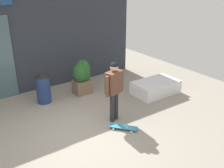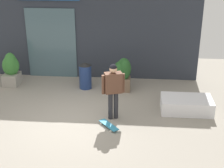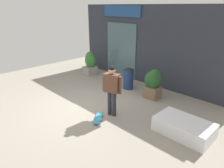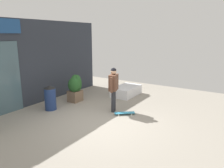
% 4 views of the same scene
% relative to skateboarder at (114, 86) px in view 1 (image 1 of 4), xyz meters
% --- Properties ---
extents(ground_plane, '(12.00, 12.00, 0.00)m').
position_rel_skateboarder_xyz_m(ground_plane, '(-1.09, -0.19, -1.01)').
color(ground_plane, gray).
extents(building_facade, '(7.81, 0.31, 3.37)m').
position_rel_skateboarder_xyz_m(building_facade, '(-1.16, 3.28, 0.68)').
color(building_facade, '#2D333D').
rests_on(building_facade, ground_plane).
extents(skateboarder, '(0.62, 0.39, 1.64)m').
position_rel_skateboarder_xyz_m(skateboarder, '(0.00, 0.00, 0.00)').
color(skateboarder, '#28282D').
rests_on(skateboarder, ground_plane).
extents(skateboard, '(0.61, 0.68, 0.08)m').
position_rel_skateboarder_xyz_m(skateboard, '(-0.08, -0.52, -0.94)').
color(skateboard, teal).
rests_on(skateboard, ground_plane).
extents(planter_box_right, '(0.59, 0.53, 1.15)m').
position_rel_skateboarder_xyz_m(planter_box_right, '(0.15, 2.01, -0.36)').
color(planter_box_right, brown).
rests_on(planter_box_right, ground_plane).
extents(trash_bin, '(0.43, 0.43, 0.94)m').
position_rel_skateboarder_xyz_m(trash_bin, '(-1.14, 2.10, -0.53)').
color(trash_bin, navy).
rests_on(trash_bin, ground_plane).
extents(snow_ledge, '(1.50, 0.90, 0.42)m').
position_rel_skateboarder_xyz_m(snow_ledge, '(2.14, 0.64, -0.79)').
color(snow_ledge, white).
rests_on(snow_ledge, ground_plane).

